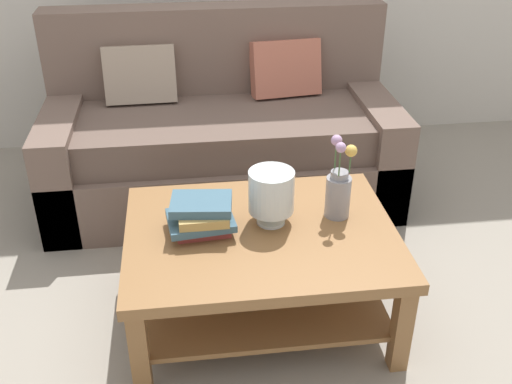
{
  "coord_description": "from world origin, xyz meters",
  "views": [
    {
      "loc": [
        -0.29,
        -2.44,
        1.85
      ],
      "look_at": [
        -0.0,
        -0.21,
        0.56
      ],
      "focal_mm": 42.4,
      "sensor_mm": 36.0,
      "label": 1
    }
  ],
  "objects_px": {
    "couch": "(222,138)",
    "book_stack_main": "(202,216)",
    "glass_hurricane_vase": "(271,193)",
    "coffee_table": "(260,255)",
    "flower_pitcher": "(339,189)"
  },
  "relations": [
    {
      "from": "couch",
      "to": "coffee_table",
      "type": "height_order",
      "value": "couch"
    },
    {
      "from": "couch",
      "to": "coffee_table",
      "type": "relative_size",
      "value": 1.75
    },
    {
      "from": "couch",
      "to": "book_stack_main",
      "type": "distance_m",
      "value": 1.14
    },
    {
      "from": "coffee_table",
      "to": "flower_pitcher",
      "type": "relative_size",
      "value": 3.09
    },
    {
      "from": "book_stack_main",
      "to": "glass_hurricane_vase",
      "type": "height_order",
      "value": "glass_hurricane_vase"
    },
    {
      "from": "coffee_table",
      "to": "flower_pitcher",
      "type": "bearing_deg",
      "value": 12.77
    },
    {
      "from": "couch",
      "to": "book_stack_main",
      "type": "relative_size",
      "value": 6.82
    },
    {
      "from": "flower_pitcher",
      "to": "glass_hurricane_vase",
      "type": "bearing_deg",
      "value": -176.0
    },
    {
      "from": "glass_hurricane_vase",
      "to": "coffee_table",
      "type": "bearing_deg",
      "value": -132.92
    },
    {
      "from": "coffee_table",
      "to": "book_stack_main",
      "type": "xyz_separation_m",
      "value": [
        -0.24,
        0.03,
        0.2
      ]
    },
    {
      "from": "glass_hurricane_vase",
      "to": "flower_pitcher",
      "type": "bearing_deg",
      "value": 4.0
    },
    {
      "from": "couch",
      "to": "flower_pitcher",
      "type": "xyz_separation_m",
      "value": [
        0.42,
        -1.06,
        0.22
      ]
    },
    {
      "from": "book_stack_main",
      "to": "flower_pitcher",
      "type": "height_order",
      "value": "flower_pitcher"
    },
    {
      "from": "couch",
      "to": "coffee_table",
      "type": "bearing_deg",
      "value": -86.31
    },
    {
      "from": "book_stack_main",
      "to": "glass_hurricane_vase",
      "type": "relative_size",
      "value": 1.2
    }
  ]
}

